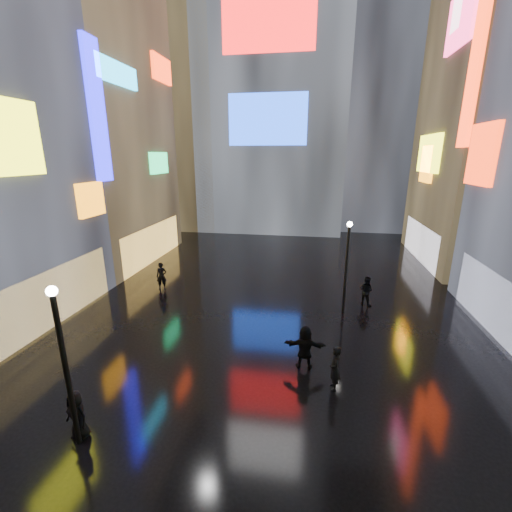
# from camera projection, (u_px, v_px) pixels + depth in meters

# --- Properties ---
(ground) EXTENTS (140.00, 140.00, 0.00)m
(ground) POSITION_uv_depth(u_px,v_px,m) (277.00, 296.00, 21.52)
(ground) COLOR black
(ground) RESTS_ON ground
(building_left_far) EXTENTS (10.28, 12.00, 22.00)m
(building_left_far) POSITION_uv_depth(u_px,v_px,m) (84.00, 123.00, 26.62)
(building_left_far) COLOR black
(building_left_far) RESTS_ON ground
(tower_main) EXTENTS (16.00, 14.20, 42.00)m
(tower_main) POSITION_uv_depth(u_px,v_px,m) (277.00, 40.00, 38.70)
(tower_main) COLOR black
(tower_main) RESTS_ON ground
(tower_flank_right) EXTENTS (12.00, 12.00, 34.00)m
(tower_flank_right) POSITION_uv_depth(u_px,v_px,m) (380.00, 79.00, 39.85)
(tower_flank_right) COLOR black
(tower_flank_right) RESTS_ON ground
(tower_flank_left) EXTENTS (10.00, 10.00, 26.00)m
(tower_flank_left) POSITION_uv_depth(u_px,v_px,m) (182.00, 116.00, 40.86)
(tower_flank_left) COLOR black
(tower_flank_left) RESTS_ON ground
(lamp_near) EXTENTS (0.30, 0.30, 5.20)m
(lamp_near) POSITION_uv_depth(u_px,v_px,m) (64.00, 359.00, 9.77)
(lamp_near) COLOR black
(lamp_near) RESTS_ON ground
(lamp_far) EXTENTS (0.30, 0.30, 5.20)m
(lamp_far) POSITION_uv_depth(u_px,v_px,m) (347.00, 262.00, 18.62)
(lamp_far) COLOR black
(lamp_far) RESTS_ON ground
(pedestrian_4) EXTENTS (0.90, 0.71, 1.63)m
(pedestrian_4) POSITION_uv_depth(u_px,v_px,m) (77.00, 415.00, 10.62)
(pedestrian_4) COLOR black
(pedestrian_4) RESTS_ON ground
(pedestrian_5) EXTENTS (1.74, 0.59, 1.87)m
(pedestrian_5) POSITION_uv_depth(u_px,v_px,m) (305.00, 347.00, 14.10)
(pedestrian_5) COLOR black
(pedestrian_5) RESTS_ON ground
(pedestrian_6) EXTENTS (0.76, 0.60, 1.82)m
(pedestrian_6) POSITION_uv_depth(u_px,v_px,m) (162.00, 276.00, 22.46)
(pedestrian_6) COLOR black
(pedestrian_6) RESTS_ON ground
(pedestrian_7) EXTENTS (1.07, 1.03, 1.75)m
(pedestrian_7) POSITION_uv_depth(u_px,v_px,m) (366.00, 291.00, 20.16)
(pedestrian_7) COLOR black
(pedestrian_7) RESTS_ON ground
(umbrella_2) EXTENTS (1.19, 1.20, 0.86)m
(umbrella_2) POSITION_uv_depth(u_px,v_px,m) (71.00, 380.00, 10.26)
(umbrella_2) COLOR black
(umbrella_2) RESTS_ON pedestrian_4
(pedestrian_8) EXTENTS (0.48, 0.68, 1.77)m
(pedestrian_8) POSITION_uv_depth(u_px,v_px,m) (335.00, 368.00, 12.80)
(pedestrian_8) COLOR black
(pedestrian_8) RESTS_ON ground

